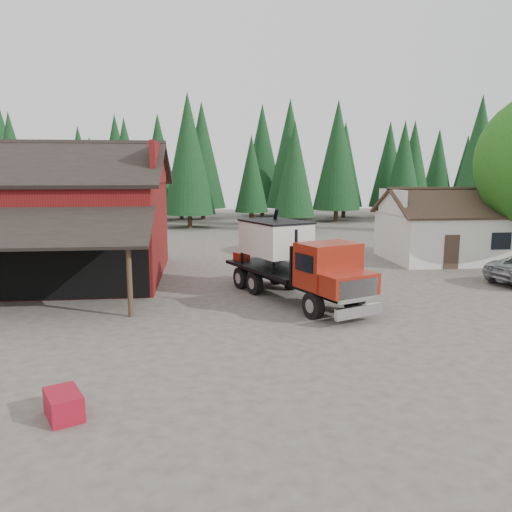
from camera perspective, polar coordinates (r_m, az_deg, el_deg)
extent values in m
plane|color=#4B423B|center=(18.10, 3.01, -8.23)|extent=(120.00, 120.00, 0.00)
cube|color=maroon|center=(28.39, -23.00, 2.64)|extent=(12.00, 10.00, 5.00)
cube|color=black|center=(25.85, -25.10, 9.70)|extent=(12.80, 5.53, 2.35)
cube|color=black|center=(30.63, -22.08, 9.71)|extent=(12.80, 5.53, 2.35)
cube|color=maroon|center=(27.11, -11.06, 10.35)|extent=(0.25, 7.00, 2.00)
cylinder|color=#382619|center=(19.74, -14.25, -2.81)|extent=(0.20, 0.20, 2.80)
cube|color=black|center=(23.70, -26.38, -0.02)|extent=(11.70, 0.08, 3.90)
cube|color=silver|center=(34.16, 21.39, 2.08)|extent=(8.00, 6.00, 3.00)
cube|color=#38281E|center=(32.65, 22.84, 5.65)|extent=(8.60, 3.42, 1.80)
cube|color=#38281E|center=(35.30, 20.49, 6.02)|extent=(8.60, 3.42, 1.80)
cube|color=silver|center=(32.30, 15.30, 6.02)|extent=(0.20, 4.20, 1.50)
cube|color=#38281E|center=(30.88, 21.44, 0.42)|extent=(0.90, 0.06, 2.00)
cube|color=black|center=(32.30, 26.23, 1.55)|extent=(1.20, 0.06, 1.00)
cylinder|color=#382619|center=(48.06, 4.36, 3.81)|extent=(0.44, 0.44, 1.60)
cone|color=black|center=(47.83, 4.44, 9.90)|extent=(3.96, 3.96, 9.00)
cylinder|color=#382619|center=(49.88, 23.66, 3.25)|extent=(0.44, 0.44, 1.60)
cone|color=black|center=(49.68, 24.13, 10.25)|extent=(4.84, 4.84, 11.00)
cylinder|color=#382619|center=(51.24, -7.57, 4.10)|extent=(0.44, 0.44, 1.60)
cone|color=black|center=(51.06, -7.73, 11.49)|extent=(5.28, 5.28, 12.00)
cylinder|color=black|center=(19.15, 6.56, -5.66)|extent=(0.72, 1.08, 1.04)
cylinder|color=black|center=(20.35, 11.08, -4.88)|extent=(0.72, 1.08, 1.04)
cylinder|color=black|center=(22.85, -0.16, -3.12)|extent=(0.72, 1.08, 1.04)
cylinder|color=black|center=(23.87, 3.99, -2.60)|extent=(0.72, 1.08, 1.04)
cylinder|color=black|center=(23.98, -1.71, -2.53)|extent=(0.72, 1.08, 1.04)
cylinder|color=black|center=(24.95, 2.31, -2.06)|extent=(0.72, 1.08, 1.04)
cube|color=black|center=(22.02, 4.03, -2.62)|extent=(4.17, 7.86, 0.38)
cube|color=silver|center=(18.66, 11.70, -6.21)|extent=(2.06, 1.02, 0.42)
cube|color=silver|center=(18.54, 11.58, -3.90)|extent=(1.68, 0.80, 0.85)
cube|color=maroon|center=(18.93, 10.47, -3.15)|extent=(2.44, 1.97, 0.80)
cube|color=maroon|center=(19.76, 8.23, -1.02)|extent=(2.72, 2.37, 1.75)
cube|color=black|center=(19.13, 9.63, -0.54)|extent=(1.85, 0.86, 0.85)
cylinder|color=black|center=(19.80, 4.60, 0.59)|extent=(0.17, 0.17, 1.70)
cube|color=black|center=(20.50, 6.61, -0.74)|extent=(2.17, 1.02, 1.51)
cube|color=black|center=(23.06, 2.22, -1.41)|extent=(4.38, 5.98, 0.15)
cube|color=beige|center=(22.84, 2.24, 2.03)|extent=(3.23, 3.72, 1.51)
cone|color=beige|center=(22.98, 2.22, -0.30)|extent=(2.73, 2.73, 0.66)
cube|color=black|center=(22.75, 2.25, 3.96)|extent=(3.35, 3.84, 0.08)
cylinder|color=black|center=(24.26, 1.73, 2.24)|extent=(0.47, 2.09, 2.88)
cube|color=maroon|center=(24.67, -1.67, -0.07)|extent=(0.82, 0.92, 0.42)
cylinder|color=silver|center=(21.12, 9.47, -3.52)|extent=(0.86, 1.08, 0.53)
cube|color=maroon|center=(12.59, -21.13, -15.57)|extent=(1.12, 1.30, 0.60)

